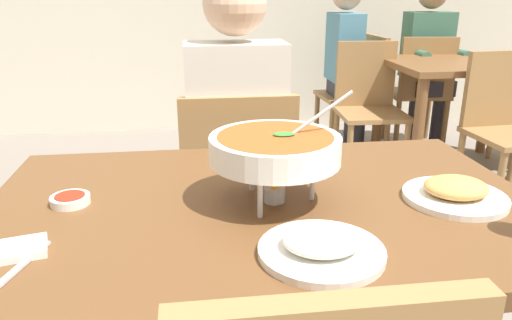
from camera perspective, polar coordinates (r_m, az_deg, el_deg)
dining_table_main at (r=1.22m, az=0.94°, el=-9.75°), size 1.29×0.84×0.78m
chair_diner_main at (r=1.92m, az=-2.20°, el=-3.46°), size 0.44×0.44×0.90m
diner_main at (r=1.87m, az=-2.38°, el=3.61°), size 0.40×0.45×1.31m
curry_bowl at (r=1.12m, az=2.22°, el=1.25°), size 0.33×0.30×0.26m
rice_plate at (r=0.95m, az=7.57°, el=-9.73°), size 0.24×0.24×0.06m
appetizer_plate at (r=1.26m, az=22.01°, el=-3.47°), size 0.24×0.24×0.06m
sauce_dish at (r=1.23m, az=-20.65°, el=-4.29°), size 0.09×0.09×0.02m
napkin_folded at (r=1.05m, az=-26.24°, el=-9.33°), size 0.14×0.11×0.02m
spoon_utensil at (r=1.00m, az=-25.41°, el=-10.89°), size 0.06×0.17×0.01m
dining_table_far at (r=3.71m, az=22.59°, el=8.32°), size 1.00×0.80×0.78m
chair_bg_left at (r=4.14m, az=18.50°, el=8.04°), size 0.49×0.49×0.90m
chair_bg_middle at (r=4.02m, az=11.91°, el=8.32°), size 0.46×0.46×0.90m
chair_bg_right at (r=3.53m, az=12.82°, el=6.75°), size 0.46×0.46×0.90m
chair_bg_corner at (r=3.27m, az=26.73°, el=4.16°), size 0.47×0.47×0.90m
patron_bg_left at (r=4.18m, az=19.27°, el=11.36°), size 0.40×0.45×1.31m
patron_bg_middle at (r=3.90m, az=10.64°, el=11.58°), size 0.45×0.40×1.31m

